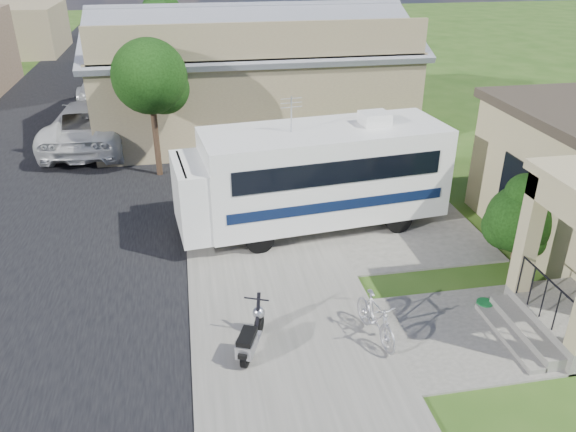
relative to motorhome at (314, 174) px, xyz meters
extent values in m
plane|color=#274A13|center=(-0.55, -4.29, -1.60)|extent=(120.00, 120.00, 0.00)
cube|color=black|center=(-8.05, 5.71, -1.59)|extent=(9.00, 80.00, 0.02)
cube|color=#5F5D56|center=(-1.55, 5.71, -1.57)|extent=(4.00, 80.00, 0.06)
cube|color=#5F5D56|center=(0.95, 0.21, -1.57)|extent=(7.00, 6.00, 0.05)
cube|color=#5F5D56|center=(2.45, -5.29, -1.57)|extent=(4.00, 3.00, 0.05)
cube|color=black|center=(4.93, -1.59, 0.10)|extent=(0.04, 1.10, 1.20)
cube|color=#5F5D56|center=(4.15, -5.59, -1.35)|extent=(1.60, 2.40, 0.50)
cube|color=#5F5D56|center=(3.15, -5.59, -1.44)|extent=(0.40, 2.16, 0.32)
cube|color=#5F5D56|center=(2.80, -5.59, -1.52)|extent=(0.35, 2.16, 0.16)
cube|color=tan|center=(3.52, -4.57, 0.25)|extent=(0.35, 0.35, 2.70)
cube|color=tan|center=(3.52, -5.59, 1.35)|extent=(0.35, 2.40, 0.50)
cylinder|color=black|center=(3.40, -5.59, -0.20)|extent=(0.04, 1.70, 0.04)
cube|color=#827051|center=(-0.55, 9.71, 0.20)|extent=(12.00, 8.00, 3.60)
cube|color=slate|center=(-0.55, 7.71, 2.55)|extent=(12.50, 4.40, 1.78)
cube|color=slate|center=(-0.55, 11.71, 2.55)|extent=(12.50, 4.40, 1.78)
cube|color=slate|center=(-0.55, 9.71, 3.25)|extent=(12.50, 0.50, 0.22)
cube|color=#827051|center=(-0.55, 5.81, 2.55)|extent=(11.76, 0.20, 1.30)
cube|color=#827051|center=(-15.55, 29.71, 0.00)|extent=(8.00, 7.00, 3.20)
cylinder|color=black|center=(-4.35, 4.71, -0.02)|extent=(0.20, 0.20, 3.15)
sphere|color=black|center=(-4.35, 4.71, 1.78)|extent=(2.40, 2.40, 2.40)
sphere|color=black|center=(-3.95, 4.91, 1.33)|extent=(1.68, 1.68, 1.68)
cylinder|color=black|center=(-4.35, 14.71, 0.05)|extent=(0.20, 0.20, 3.29)
sphere|color=black|center=(-4.35, 14.71, 1.93)|extent=(2.40, 2.40, 2.40)
sphere|color=black|center=(-3.95, 14.91, 1.46)|extent=(1.68, 1.68, 1.68)
cylinder|color=black|center=(-4.35, 23.71, -0.09)|extent=(0.20, 0.20, 3.01)
sphere|color=black|center=(-4.35, 23.71, 1.63)|extent=(2.40, 2.40, 2.40)
sphere|color=black|center=(-3.95, 23.91, 1.20)|extent=(1.68, 1.68, 1.68)
cube|color=white|center=(0.28, 0.03, 0.03)|extent=(6.74, 3.02, 2.42)
cube|color=white|center=(-3.34, -0.36, -0.25)|extent=(0.98, 2.28, 1.86)
cube|color=black|center=(-3.50, -0.38, 0.26)|extent=(0.27, 1.97, 0.84)
cube|color=black|center=(0.40, -1.14, 0.47)|extent=(5.52, 0.62, 0.61)
cube|color=black|center=(0.15, 1.20, 0.47)|extent=(5.52, 0.62, 0.61)
cube|color=#0A1534|center=(0.40, -1.14, -0.45)|extent=(5.84, 0.65, 0.28)
cube|color=#0A1534|center=(0.15, 1.20, -0.45)|extent=(5.84, 0.65, 0.28)
cube|color=white|center=(1.67, 0.18, 1.41)|extent=(0.81, 0.73, 0.33)
cylinder|color=#AFADB5|center=(-0.65, -0.07, 1.71)|extent=(0.04, 0.04, 0.93)
cylinder|color=black|center=(-1.69, -1.21, -1.18)|extent=(0.77, 0.34, 0.75)
cylinder|color=black|center=(-1.91, 0.82, -1.18)|extent=(0.77, 0.34, 0.75)
cylinder|color=black|center=(2.20, -0.79, -1.18)|extent=(0.77, 0.34, 0.75)
cylinder|color=black|center=(1.98, 1.25, -1.18)|extent=(0.77, 0.34, 0.75)
cylinder|color=black|center=(4.64, -2.63, -1.26)|extent=(0.14, 0.14, 0.68)
sphere|color=black|center=(4.64, -2.63, -0.49)|extent=(1.70, 1.70, 1.70)
sphere|color=black|center=(4.98, -2.37, -0.15)|extent=(1.36, 1.36, 1.36)
sphere|color=black|center=(4.39, -2.46, -0.75)|extent=(1.19, 1.19, 1.19)
sphere|color=black|center=(4.81, -2.88, -0.83)|extent=(1.02, 1.02, 1.02)
sphere|color=black|center=(4.64, -2.63, 0.19)|extent=(1.02, 1.02, 1.02)
cylinder|color=black|center=(-2.53, -5.46, -1.34)|extent=(0.26, 0.42, 0.41)
cylinder|color=black|center=(-2.15, -4.52, -1.34)|extent=(0.26, 0.42, 0.41)
cube|color=#AFADB5|center=(-2.36, -5.04, -1.28)|extent=(0.45, 0.57, 0.07)
cube|color=#AFADB5|center=(-2.50, -5.38, -1.15)|extent=(0.48, 0.59, 0.28)
cube|color=black|center=(-2.48, -5.33, -0.97)|extent=(0.47, 0.62, 0.11)
cube|color=black|center=(-2.59, -5.59, -1.17)|extent=(0.22, 0.23, 0.09)
cylinder|color=black|center=(-2.17, -4.58, -0.97)|extent=(0.19, 0.32, 0.77)
sphere|color=#AFADB5|center=(-2.15, -4.52, -1.03)|extent=(0.26, 0.26, 0.26)
sphere|color=black|center=(-2.12, -4.46, -1.03)|extent=(0.11, 0.11, 0.11)
cylinder|color=black|center=(-2.20, -4.65, -0.62)|extent=(0.48, 0.22, 0.03)
cube|color=black|center=(-2.15, -4.52, -1.23)|extent=(0.22, 0.29, 0.06)
imported|color=#AFADB5|center=(0.13, -5.09, -1.12)|extent=(0.72, 1.65, 0.96)
imported|color=silver|center=(-6.85, 8.35, -0.71)|extent=(3.51, 6.66, 1.79)
imported|color=silver|center=(-6.80, 15.77, -0.66)|extent=(3.14, 6.69, 1.89)
cylinder|color=#125C28|center=(2.84, -4.53, -1.52)|extent=(0.36, 0.36, 0.16)
camera|label=1|loc=(-3.23, -13.73, 5.75)|focal=35.00mm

